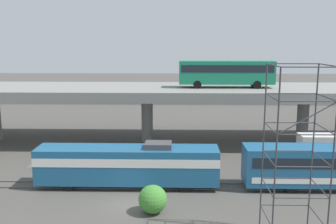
% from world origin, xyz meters
% --- Properties ---
extents(ground_plane, '(260.00, 260.00, 0.00)m').
position_xyz_m(ground_plane, '(0.00, 0.00, 0.00)').
color(ground_plane, '#4C4944').
extents(rail_strip_near, '(110.00, 0.12, 0.12)m').
position_xyz_m(rail_strip_near, '(0.00, 3.25, 0.06)').
color(rail_strip_near, '#59544C').
rests_on(rail_strip_near, ground_plane).
extents(rail_strip_far, '(110.00, 0.12, 0.12)m').
position_xyz_m(rail_strip_far, '(0.00, 4.75, 0.06)').
color(rail_strip_far, '#59544C').
rests_on(rail_strip_far, ground_plane).
extents(train_locomotive, '(17.64, 3.04, 4.18)m').
position_xyz_m(train_locomotive, '(-1.35, 4.00, 2.19)').
color(train_locomotive, '#1E5984').
rests_on(train_locomotive, ground_plane).
extents(highway_overpass, '(96.00, 12.00, 7.33)m').
position_xyz_m(highway_overpass, '(0.00, 20.00, 6.54)').
color(highway_overpass, gray).
rests_on(highway_overpass, ground_plane).
extents(transit_bus_on_overpass, '(12.00, 2.68, 3.40)m').
position_xyz_m(transit_bus_on_overpass, '(10.18, 19.48, 9.39)').
color(transit_bus_on_overpass, '#197A56').
rests_on(transit_bus_on_overpass, highway_overpass).
extents(service_truck_west, '(6.80, 2.46, 3.04)m').
position_xyz_m(service_truck_west, '(20.68, 11.90, 1.64)').
color(service_truck_west, '#9E998C').
rests_on(service_truck_west, ground_plane).
extents(scaffolding_tower, '(3.43, 3.43, 11.80)m').
position_xyz_m(scaffolding_tower, '(11.48, -5.91, 6.25)').
color(scaffolding_tower, '#38383D').
rests_on(scaffolding_tower, ground_plane).
extents(pier_parking_lot, '(75.95, 10.15, 1.68)m').
position_xyz_m(pier_parking_lot, '(0.00, 55.00, 0.84)').
color(pier_parking_lot, gray).
rests_on(pier_parking_lot, ground_plane).
extents(parked_car_0, '(4.27, 1.84, 1.50)m').
position_xyz_m(parked_car_0, '(-2.05, 57.28, 2.45)').
color(parked_car_0, '#0C4C26').
rests_on(parked_car_0, pier_parking_lot).
extents(parked_car_1, '(4.02, 1.98, 1.50)m').
position_xyz_m(parked_car_1, '(-31.81, 54.36, 2.45)').
color(parked_car_1, '#515459').
rests_on(parked_car_1, pier_parking_lot).
extents(parked_car_2, '(4.14, 1.83, 1.50)m').
position_xyz_m(parked_car_2, '(11.20, 54.88, 2.45)').
color(parked_car_2, '#9E998C').
rests_on(parked_car_2, pier_parking_lot).
extents(parked_car_3, '(4.27, 1.87, 1.50)m').
position_xyz_m(parked_car_3, '(21.40, 53.73, 2.45)').
color(parked_car_3, silver).
rests_on(parked_car_3, pier_parking_lot).
extents(parked_car_4, '(4.32, 1.91, 1.50)m').
position_xyz_m(parked_car_4, '(-13.38, 55.53, 2.45)').
color(parked_car_4, '#9E998C').
rests_on(parked_car_4, pier_parking_lot).
extents(harbor_water, '(140.00, 36.00, 0.01)m').
position_xyz_m(harbor_water, '(0.00, 78.00, 0.00)').
color(harbor_water, '#385B7A').
rests_on(harbor_water, ground_plane).
extents(shrub_right, '(2.23, 2.23, 2.23)m').
position_xyz_m(shrub_right, '(2.12, -1.48, 1.11)').
color(shrub_right, '#418934').
rests_on(shrub_right, ground_plane).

